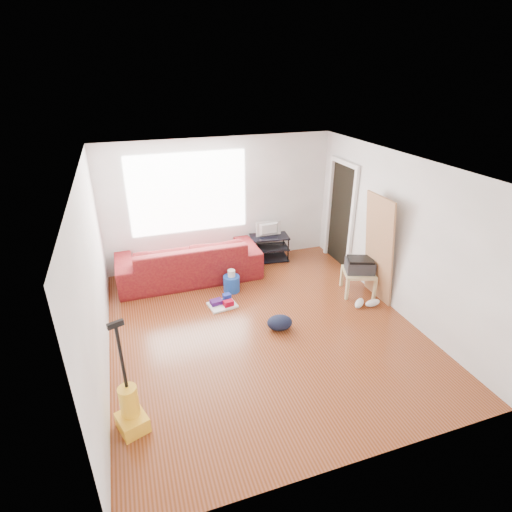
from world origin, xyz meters
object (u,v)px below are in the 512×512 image
object	(u,v)px
side_table	(359,275)
vacuum	(131,410)
bucket	(232,291)
sofa	(190,278)
tv_stand	(269,248)
cleaning_tray	(223,303)
backpack	(280,328)

from	to	relation	value
side_table	vacuum	size ratio (longest dim) A/B	0.48
bucket	sofa	bearing A→B (deg)	130.79
bucket	tv_stand	bearing A→B (deg)	42.34
bucket	side_table	bearing A→B (deg)	-20.20
tv_stand	cleaning_tray	xyz separation A→B (m)	(-1.36, -1.41, -0.23)
sofa	vacuum	size ratio (longest dim) A/B	1.91
tv_stand	backpack	xyz separation A→B (m)	(-0.69, -2.33, -0.27)
bucket	backpack	distance (m)	1.40
side_table	vacuum	distance (m)	4.33
side_table	bucket	bearing A→B (deg)	159.80
tv_stand	side_table	size ratio (longest dim) A/B	1.25
tv_stand	bucket	xyz separation A→B (m)	(-1.08, -0.99, -0.27)
tv_stand	vacuum	size ratio (longest dim) A/B	0.60
tv_stand	vacuum	bearing A→B (deg)	-122.00
side_table	backpack	world-z (taller)	side_table
tv_stand	side_table	distance (m)	2.03
cleaning_tray	backpack	world-z (taller)	cleaning_tray
tv_stand	bucket	distance (m)	1.49
tv_stand	cleaning_tray	world-z (taller)	tv_stand
backpack	bucket	bearing A→B (deg)	111.84
bucket	cleaning_tray	bearing A→B (deg)	-122.67
sofa	cleaning_tray	distance (m)	1.20
tv_stand	sofa	bearing A→B (deg)	-163.26
backpack	vacuum	world-z (taller)	vacuum
cleaning_tray	bucket	bearing A→B (deg)	57.33
backpack	vacuum	distance (m)	2.55
side_table	cleaning_tray	xyz separation A→B (m)	(-2.37, 0.35, -0.31)
bucket	vacuum	distance (m)	3.16
tv_stand	bucket	bearing A→B (deg)	-129.95
tv_stand	bucket	size ratio (longest dim) A/B	2.82
tv_stand	backpack	bearing A→B (deg)	-98.86
cleaning_tray	sofa	bearing A→B (deg)	106.75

